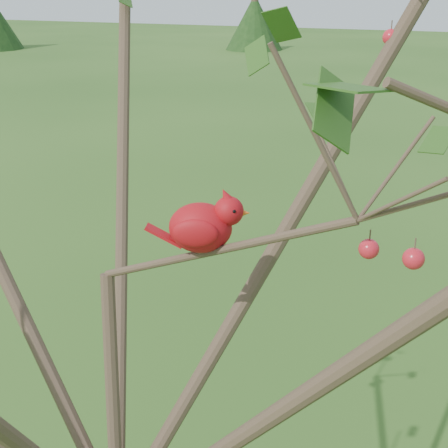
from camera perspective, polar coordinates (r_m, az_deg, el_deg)
name	(u,v)px	position (r m, az deg, el deg)	size (l,w,h in m)	color
crabapple_tree	(97,230)	(1.33, -11.49, -0.55)	(2.35, 2.05, 2.95)	#432F24
cardinal	(204,225)	(1.31, -1.85, -0.12)	(0.22, 0.14, 0.16)	red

